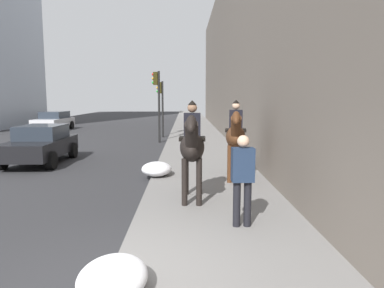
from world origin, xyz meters
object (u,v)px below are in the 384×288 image
object	(u,v)px
car_near_lane	(54,120)
mounted_horse_far	(236,136)
car_mid_lane	(41,144)
mounted_horse_near	(192,145)
pedestrian_greeting	(243,175)
traffic_light_far_curb	(161,100)
traffic_light_near_curb	(157,95)

from	to	relation	value
car_near_lane	mounted_horse_far	bearing A→B (deg)	36.24
car_near_lane	car_mid_lane	world-z (taller)	same
mounted_horse_near	pedestrian_greeting	size ratio (longest dim) A/B	1.36
mounted_horse_far	traffic_light_far_curb	distance (m)	12.73
traffic_light_far_curb	car_near_lane	bearing A→B (deg)	60.14
mounted_horse_far	mounted_horse_near	bearing A→B (deg)	-23.94
car_near_lane	car_mid_lane	distance (m)	14.53
car_near_lane	car_mid_lane	size ratio (longest dim) A/B	1.08
pedestrian_greeting	car_mid_lane	distance (m)	9.75
mounted_horse_far	traffic_light_near_curb	xyz separation A→B (m)	(9.58, 2.98, 1.22)
car_mid_lane	traffic_light_far_curb	world-z (taller)	traffic_light_far_curb
mounted_horse_near	car_near_lane	bearing A→B (deg)	-150.00
mounted_horse_near	traffic_light_near_curb	bearing A→B (deg)	-169.58
traffic_light_near_curb	car_mid_lane	bearing A→B (deg)	147.11
mounted_horse_far	pedestrian_greeting	size ratio (longest dim) A/B	1.36
car_mid_lane	traffic_light_near_curb	world-z (taller)	traffic_light_near_curb
mounted_horse_far	traffic_light_near_curb	size ratio (longest dim) A/B	0.59
car_mid_lane	traffic_light_near_curb	distance (m)	7.57
mounted_horse_near	car_mid_lane	xyz separation A→B (m)	(5.52, 5.67, -0.67)
pedestrian_greeting	mounted_horse_near	bearing A→B (deg)	26.33
car_mid_lane	traffic_light_far_curb	size ratio (longest dim) A/B	1.12
traffic_light_near_curb	car_near_lane	bearing A→B (deg)	48.04
traffic_light_far_curb	car_mid_lane	bearing A→B (deg)	155.89
mounted_horse_near	pedestrian_greeting	xyz separation A→B (m)	(-1.67, -0.89, -0.31)
mounted_horse_near	car_near_lane	size ratio (longest dim) A/B	0.55
car_mid_lane	traffic_light_near_curb	size ratio (longest dim) A/B	1.00
traffic_light_near_curb	pedestrian_greeting	bearing A→B (deg)	-169.06
mounted_horse_far	car_near_lane	world-z (taller)	mounted_horse_far
traffic_light_near_curb	mounted_horse_near	bearing A→B (deg)	-171.76
mounted_horse_far	car_near_lane	xyz separation A→B (m)	(17.23, 11.49, -0.65)
mounted_horse_far	traffic_light_near_curb	distance (m)	10.11
mounted_horse_near	traffic_light_far_curb	bearing A→B (deg)	-171.18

